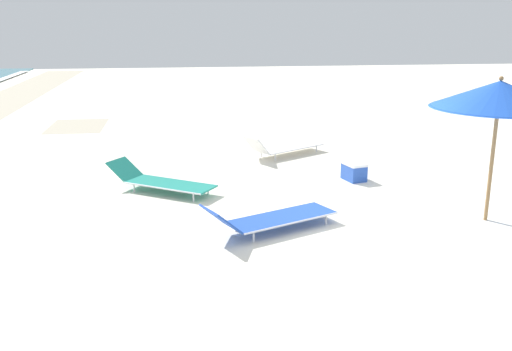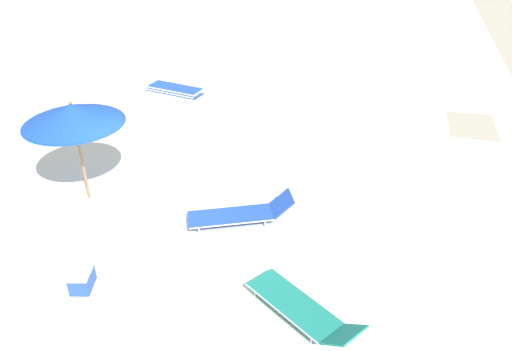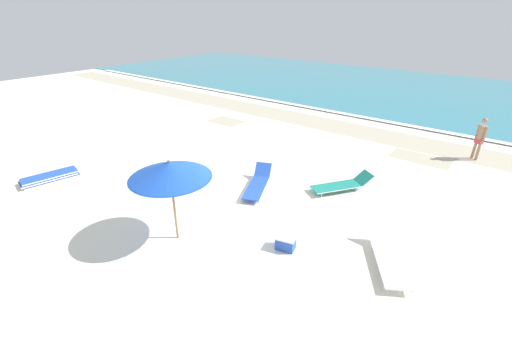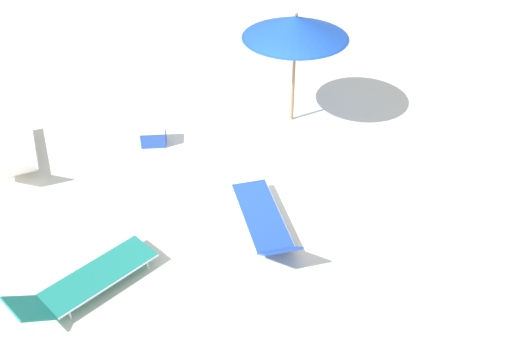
{
  "view_description": "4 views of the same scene",
  "coord_description": "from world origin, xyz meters",
  "px_view_note": "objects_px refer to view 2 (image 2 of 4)",
  "views": [
    {
      "loc": [
        -8.74,
        2.53,
        3.19
      ],
      "look_at": [
        -0.12,
        1.33,
        0.78
      ],
      "focal_mm": 40.0,
      "sensor_mm": 36.0,
      "label": 1
    },
    {
      "loc": [
        7.58,
        3.63,
        6.21
      ],
      "look_at": [
        -0.81,
        1.42,
        1.02
      ],
      "focal_mm": 35.0,
      "sensor_mm": 36.0,
      "label": 2
    },
    {
      "loc": [
        5.85,
        -7.13,
        5.65
      ],
      "look_at": [
        -0.43,
        0.92,
        0.65
      ],
      "focal_mm": 24.0,
      "sensor_mm": 36.0,
      "label": 3
    },
    {
      "loc": [
        -1.6,
        8.0,
        6.32
      ],
      "look_at": [
        -0.36,
        0.89,
        0.9
      ],
      "focal_mm": 40.0,
      "sensor_mm": 36.0,
      "label": 4
    }
  ],
  "objects_px": {
    "beach_umbrella": "(73,114)",
    "lounger_stack": "(175,90)",
    "sun_lounger_under_umbrella": "(303,310)",
    "cooler_box": "(82,279)",
    "sun_lounger_beside_umbrella": "(241,213)"
  },
  "relations": [
    {
      "from": "lounger_stack",
      "to": "cooler_box",
      "type": "xyz_separation_m",
      "value": [
        8.95,
        1.99,
        0.07
      ]
    },
    {
      "from": "lounger_stack",
      "to": "cooler_box",
      "type": "relative_size",
      "value": 3.53
    },
    {
      "from": "beach_umbrella",
      "to": "cooler_box",
      "type": "distance_m",
      "value": 3.49
    },
    {
      "from": "beach_umbrella",
      "to": "lounger_stack",
      "type": "distance_m",
      "value": 6.67
    },
    {
      "from": "beach_umbrella",
      "to": "sun_lounger_under_umbrella",
      "type": "relative_size",
      "value": 1.1
    },
    {
      "from": "beach_umbrella",
      "to": "cooler_box",
      "type": "relative_size",
      "value": 4.08
    },
    {
      "from": "beach_umbrella",
      "to": "sun_lounger_under_umbrella",
      "type": "xyz_separation_m",
      "value": [
        2.33,
        5.29,
        -1.83
      ]
    },
    {
      "from": "lounger_stack",
      "to": "sun_lounger_under_umbrella",
      "type": "relative_size",
      "value": 0.95
    },
    {
      "from": "beach_umbrella",
      "to": "cooler_box",
      "type": "height_order",
      "value": "beach_umbrella"
    },
    {
      "from": "sun_lounger_under_umbrella",
      "to": "cooler_box",
      "type": "relative_size",
      "value": 3.7
    },
    {
      "from": "cooler_box",
      "to": "sun_lounger_beside_umbrella",
      "type": "bearing_deg",
      "value": 125.75
    },
    {
      "from": "sun_lounger_under_umbrella",
      "to": "lounger_stack",
      "type": "bearing_deg",
      "value": -111.73
    },
    {
      "from": "cooler_box",
      "to": "lounger_stack",
      "type": "bearing_deg",
      "value": 178.1
    },
    {
      "from": "sun_lounger_under_umbrella",
      "to": "sun_lounger_beside_umbrella",
      "type": "distance_m",
      "value": 2.89
    },
    {
      "from": "lounger_stack",
      "to": "sun_lounger_beside_umbrella",
      "type": "distance_m",
      "value": 7.59
    }
  ]
}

